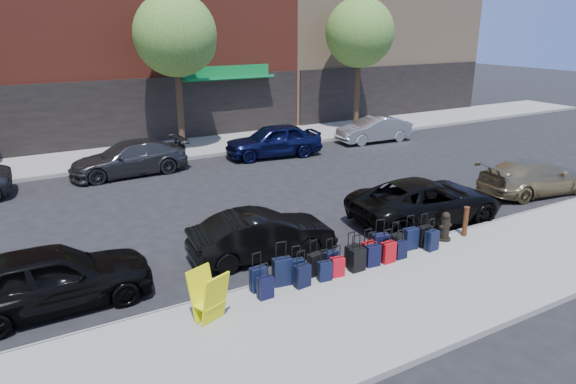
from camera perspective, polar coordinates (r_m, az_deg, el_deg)
ground at (r=17.07m, az=-2.84°, el=-2.43°), size 120.00×120.00×0.00m
sidewalk_near at (r=12.14m, az=11.60°, el=-11.49°), size 60.00×4.00×0.15m
sidewalk_far at (r=25.99m, az=-12.99°, el=4.56°), size 60.00×4.00×0.15m
curb_near at (r=13.52m, az=5.94°, el=-7.95°), size 60.00×0.08×0.15m
curb_far at (r=24.11m, az=-11.55°, el=3.61°), size 60.00×0.08×0.15m
tree_center at (r=25.02m, az=-12.07°, el=16.48°), size 3.80×3.80×7.27m
tree_right at (r=30.02m, az=8.19°, el=16.92°), size 3.80×3.80×7.27m
suitcase_front_0 at (r=11.95m, az=-3.30°, el=-9.61°), size 0.40×0.23×0.93m
suitcase_front_1 at (r=12.16m, az=-0.65°, el=-8.83°), size 0.47×0.31×1.07m
suitcase_front_2 at (r=12.40m, az=0.98°, el=-8.60°), size 0.38×0.25×0.87m
suitcase_front_3 at (r=12.64m, az=3.01°, el=-8.01°), size 0.41×0.27×0.91m
suitcase_front_4 at (r=12.83m, az=4.76°, el=-7.69°), size 0.39×0.26×0.86m
suitcase_front_5 at (r=13.15m, az=7.17°, el=-7.03°), size 0.40×0.26×0.91m
suitcase_front_6 at (r=13.43m, az=8.93°, el=-6.59°), size 0.38×0.23×0.90m
suitcase_front_7 at (r=13.73m, az=10.23°, el=-5.89°), size 0.46×0.30×1.04m
suitcase_front_8 at (r=14.04m, az=11.90°, el=-5.64°), size 0.37×0.20×0.89m
suitcase_front_9 at (r=14.38m, az=13.46°, el=-5.06°), size 0.42×0.25×0.96m
suitcase_front_10 at (r=14.65m, az=14.90°, el=-4.77°), size 0.39×0.22×0.95m
suitcase_back_0 at (r=11.66m, az=-2.53°, el=-10.55°), size 0.35×0.21×0.83m
suitcase_back_2 at (r=12.11m, az=1.60°, el=-9.27°), size 0.39×0.25×0.89m
suitcase_back_3 at (r=12.42m, az=4.10°, el=-8.74°), size 0.35×0.23×0.78m
suitcase_back_4 at (r=12.63m, az=5.50°, el=-8.28°), size 0.35×0.23×0.79m
suitcase_back_5 at (r=12.93m, az=7.70°, el=-7.48°), size 0.40×0.24×0.94m
suitcase_back_6 at (r=13.24m, az=9.35°, el=-6.98°), size 0.40×0.26×0.90m
suitcase_back_7 at (r=13.50m, az=11.07°, el=-6.58°), size 0.38×0.22×0.89m
suitcase_back_8 at (r=13.79m, az=12.39°, el=-6.28°), size 0.33×0.20×0.78m
suitcase_back_10 at (r=14.48m, az=15.70°, el=-5.20°), size 0.39×0.25×0.89m
fire_hydrant at (r=15.20m, az=17.05°, el=-3.75°), size 0.42×0.38×0.84m
bollard at (r=15.64m, az=19.12°, el=-3.06°), size 0.16×0.16×0.88m
display_rack at (r=10.86m, az=-8.80°, el=-11.39°), size 0.81×0.84×1.09m
car_near_0 at (r=12.49m, az=-24.88°, el=-8.64°), size 4.31×1.75×1.47m
car_near_1 at (r=13.74m, az=-2.89°, el=-4.81°), size 4.01×1.73×1.28m
car_near_2 at (r=16.72m, az=15.07°, el=-0.96°), size 5.20×2.75×1.39m
car_near_3 at (r=20.96m, az=25.73°, el=1.54°), size 4.63×2.36×1.29m
car_far_1 at (r=22.30m, az=-17.27°, el=3.60°), size 4.86×2.13×1.39m
car_far_2 at (r=24.25m, az=-1.63°, el=5.75°), size 4.74×2.42×1.54m
car_far_3 at (r=27.73m, az=9.51°, el=6.89°), size 4.16×1.71×1.34m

